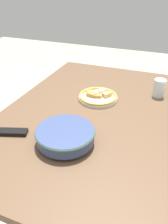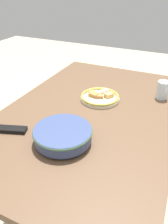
{
  "view_description": "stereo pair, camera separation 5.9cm",
  "coord_description": "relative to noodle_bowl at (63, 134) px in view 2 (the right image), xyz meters",
  "views": [
    {
      "loc": [
        -1.03,
        -0.36,
        1.42
      ],
      "look_at": [
        -0.09,
        0.01,
        0.8
      ],
      "focal_mm": 35.0,
      "sensor_mm": 36.0,
      "label": 1
    },
    {
      "loc": [
        -1.0,
        -0.41,
        1.42
      ],
      "look_at": [
        -0.09,
        0.01,
        0.8
      ],
      "focal_mm": 35.0,
      "sensor_mm": 36.0,
      "label": 2
    }
  ],
  "objects": [
    {
      "name": "dining_table",
      "position": [
        0.32,
        -0.01,
        -0.12
      ],
      "size": [
        1.46,
        0.95,
        0.76
      ],
      "color": "brown",
      "rests_on": "ground_plane"
    },
    {
      "name": "noodle_bowl",
      "position": [
        0.0,
        0.0,
        0.0
      ],
      "size": [
        0.28,
        0.28,
        0.07
      ],
      "color": "#384775",
      "rests_on": "dining_table"
    },
    {
      "name": "food_plate",
      "position": [
        0.46,
        -0.01,
        -0.02
      ],
      "size": [
        0.24,
        0.24,
        0.04
      ],
      "color": "beige",
      "rests_on": "dining_table"
    },
    {
      "name": "tv_remote",
      "position": [
        -0.04,
        0.29,
        -0.03
      ],
      "size": [
        0.1,
        0.18,
        0.02
      ],
      "rotation": [
        0.0,
        0.0,
        0.33
      ],
      "color": "black",
      "rests_on": "dining_table"
    },
    {
      "name": "ground_plane",
      "position": [
        0.32,
        -0.01,
        -0.8
      ],
      "size": [
        8.0,
        8.0,
        0.0
      ],
      "primitive_type": "plane",
      "color": "#B7A88E"
    },
    {
      "name": "drinking_glass",
      "position": [
        0.64,
        -0.36,
        0.01
      ],
      "size": [
        0.07,
        0.07,
        0.11
      ],
      "color": "silver",
      "rests_on": "dining_table"
    }
  ]
}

